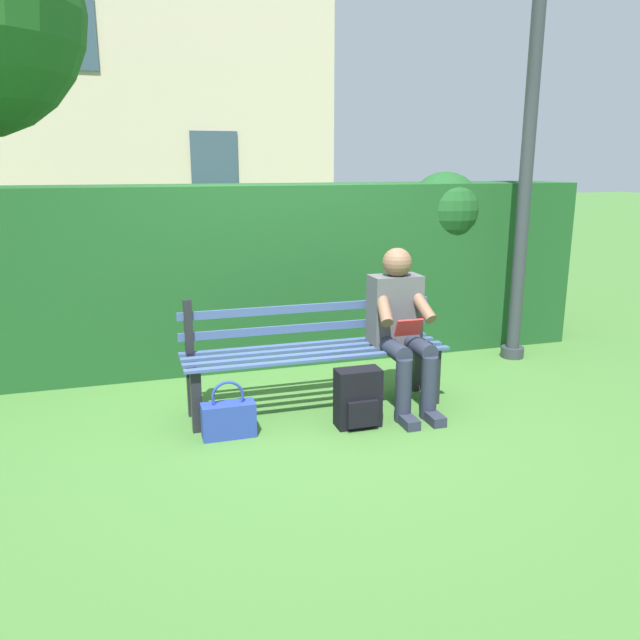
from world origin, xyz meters
TOP-DOWN VIEW (x-y plane):
  - ground at (0.00, 0.00)m, footprint 60.00×60.00m
  - park_bench at (0.00, -0.06)m, footprint 1.96×0.46m
  - person_seated at (-0.63, 0.10)m, footprint 0.44×0.73m
  - hedge_backdrop at (0.21, -1.40)m, footprint 6.43×0.86m
  - building_facade at (2.00, -9.73)m, footprint 9.64×3.15m
  - backpack at (-0.19, 0.38)m, footprint 0.31×0.24m
  - handbag at (0.71, 0.30)m, footprint 0.36×0.14m
  - lamp_post at (-2.17, -0.70)m, footprint 0.29×0.29m

SIDE VIEW (x-z plane):
  - ground at x=0.00m, z-range 0.00..0.00m
  - handbag at x=0.71m, z-range -0.07..0.33m
  - backpack at x=-0.19m, z-range -0.01..0.41m
  - park_bench at x=0.00m, z-range 0.01..0.87m
  - person_seated at x=-0.63m, z-range 0.04..1.23m
  - hedge_backdrop at x=0.21m, z-range -0.02..1.71m
  - lamp_post at x=-2.17m, z-range 0.36..3.93m
  - building_facade at x=2.00m, z-range 0.00..6.41m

